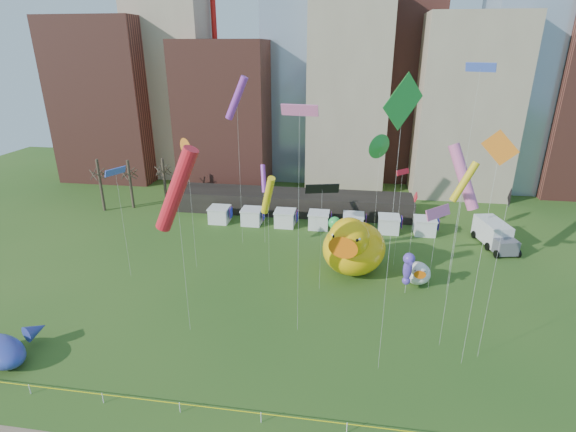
% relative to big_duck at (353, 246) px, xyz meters
% --- Properties ---
extents(ground, '(160.00, 160.00, 0.00)m').
position_rel_big_duck_xyz_m(ground, '(-5.99, -22.98, -3.49)').
color(ground, '#224D18').
rests_on(ground, ground).
extents(skyline, '(101.00, 23.00, 68.00)m').
position_rel_big_duck_xyz_m(skyline, '(-3.74, 38.08, 17.95)').
color(skyline, brown).
rests_on(skyline, ground).
extents(pavilion, '(38.00, 6.00, 3.20)m').
position_rel_big_duck_xyz_m(pavilion, '(-9.99, 19.02, -1.89)').
color(pavilion, black).
rests_on(pavilion, ground).
extents(vendor_tents, '(33.24, 2.80, 2.40)m').
position_rel_big_duck_xyz_m(vendor_tents, '(-4.97, 13.02, -2.38)').
color(vendor_tents, white).
rests_on(vendor_tents, ground).
extents(bare_trees, '(8.44, 6.44, 8.50)m').
position_rel_big_duck_xyz_m(bare_trees, '(-36.15, 17.56, 0.52)').
color(bare_trees, '#382B21').
rests_on(bare_trees, ground).
extents(caution_tape, '(50.00, 0.06, 0.90)m').
position_rel_big_duck_xyz_m(caution_tape, '(-5.99, -22.98, -2.81)').
color(caution_tape, white).
rests_on(caution_tape, ground).
extents(big_duck, '(9.01, 10.66, 7.60)m').
position_rel_big_duck_xyz_m(big_duck, '(0.00, 0.00, 0.00)').
color(big_duck, yellow).
rests_on(big_duck, ground).
extents(small_duck, '(3.02, 3.99, 3.03)m').
position_rel_big_duck_xyz_m(small_duck, '(7.28, -1.44, -2.10)').
color(small_duck, white).
rests_on(small_duck, ground).
extents(seahorse_green, '(1.71, 2.01, 6.46)m').
position_rel_big_duck_xyz_m(seahorse_green, '(-2.21, 1.19, 1.16)').
color(seahorse_green, silver).
rests_on(seahorse_green, ground).
extents(seahorse_purple, '(1.35, 1.65, 4.81)m').
position_rel_big_duck_xyz_m(seahorse_purple, '(5.80, -3.75, -0.23)').
color(seahorse_purple, silver).
rests_on(seahorse_purple, ground).
extents(whale_inflatable, '(6.33, 6.91, 2.47)m').
position_rel_big_duck_xyz_m(whale_inflatable, '(-28.68, -19.87, -2.36)').
color(whale_inflatable, '#3D399C').
rests_on(whale_inflatable, ground).
extents(box_truck, '(4.29, 7.92, 3.19)m').
position_rel_big_duck_xyz_m(box_truck, '(18.55, 10.47, -1.85)').
color(box_truck, silver).
rests_on(box_truck, ground).
extents(kite_0, '(1.62, 1.60, 12.00)m').
position_rel_big_duck_xyz_m(kite_0, '(5.06, 2.79, 8.08)').
color(kite_0, silver).
rests_on(kite_0, ground).
extents(kite_1, '(2.96, 2.90, 9.53)m').
position_rel_big_duck_xyz_m(kite_1, '(8.39, -2.38, 5.46)').
color(kite_1, silver).
rests_on(kite_1, ground).
extents(kite_2, '(3.42, 1.30, 12.06)m').
position_rel_big_duck_xyz_m(kite_2, '(-3.44, -4.24, 8.01)').
color(kite_2, silver).
rests_on(kite_2, ground).
extents(kite_3, '(1.93, 2.43, 15.51)m').
position_rel_big_duck_xyz_m(kite_3, '(2.50, 4.47, 10.62)').
color(kite_3, silver).
rests_on(kite_3, ground).
extents(kite_4, '(2.00, 0.91, 16.80)m').
position_rel_big_duck_xyz_m(kite_4, '(7.94, -12.27, 11.64)').
color(kite_4, silver).
rests_on(kite_4, ground).
extents(kite_5, '(2.45, 1.54, 23.50)m').
position_rel_big_duck_xyz_m(kite_5, '(10.12, -3.31, 19.34)').
color(kite_5, silver).
rests_on(kite_5, ground).
extents(kite_6, '(1.51, 1.55, 15.63)m').
position_rel_big_duck_xyz_m(kite_6, '(-18.51, -1.38, 11.15)').
color(kite_6, silver).
rests_on(kite_6, ground).
extents(kite_7, '(3.20, 1.27, 21.71)m').
position_rel_big_duck_xyz_m(kite_7, '(-14.73, 6.23, 15.56)').
color(kite_7, silver).
rests_on(kite_7, ground).
extents(kite_8, '(4.54, 1.67, 17.59)m').
position_rel_big_duck_xyz_m(kite_8, '(-14.78, -13.50, 10.32)').
color(kite_8, silver).
rests_on(kite_8, ground).
extents(kite_9, '(2.98, 0.86, 20.68)m').
position_rel_big_duck_xyz_m(kite_9, '(-4.85, -11.90, 16.58)').
color(kite_9, silver).
rests_on(kite_9, ground).
extents(kite_10, '(0.55, 1.37, 15.11)m').
position_rel_big_duck_xyz_m(kite_10, '(10.92, -13.38, 10.86)').
color(kite_10, silver).
rests_on(kite_10, ground).
extents(kite_11, '(2.74, 2.50, 23.30)m').
position_rel_big_duck_xyz_m(kite_11, '(2.43, -16.10, 17.68)').
color(kite_11, silver).
rests_on(kite_11, ground).
extents(kite_12, '(2.33, 2.82, 11.98)m').
position_rel_big_duck_xyz_m(kite_12, '(-9.58, -1.34, 6.05)').
color(kite_12, silver).
rests_on(kite_12, ground).
extents(kite_13, '(1.34, 2.42, 12.90)m').
position_rel_big_duck_xyz_m(kite_13, '(-25.30, -4.62, 8.94)').
color(kite_13, silver).
rests_on(kite_13, ground).
extents(kite_14, '(2.39, 0.80, 19.56)m').
position_rel_big_duck_xyz_m(kite_14, '(9.37, -14.42, 14.38)').
color(kite_14, silver).
rests_on(kite_14, ground).
extents(kite_15, '(1.18, 2.14, 10.77)m').
position_rel_big_duck_xyz_m(kite_15, '(-11.74, 6.73, 5.52)').
color(kite_15, silver).
rests_on(kite_15, ground).
extents(kite_16, '(0.49, 1.86, 10.49)m').
position_rel_big_duck_xyz_m(kite_16, '(6.14, -1.41, 6.61)').
color(kite_16, silver).
rests_on(kite_16, ground).
extents(kite_17, '(4.25, 3.39, 15.15)m').
position_rel_big_duck_xyz_m(kite_17, '(11.52, 2.38, 8.02)').
color(kite_17, silver).
rests_on(kite_17, ground).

